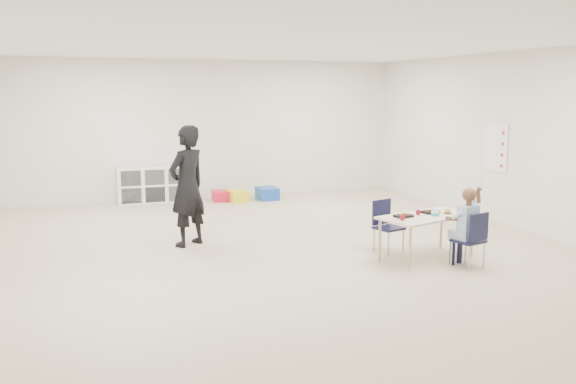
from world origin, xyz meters
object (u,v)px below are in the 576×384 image
object	(u,v)px
table	(427,237)
chair_near	(468,239)
cubby_shelf	(154,185)
child	(469,223)
adult	(187,186)

from	to	relation	value
table	chair_near	world-z (taller)	chair_near
table	cubby_shelf	xyz separation A→B (m)	(-2.82, 5.41, 0.05)
chair_near	child	bearing A→B (deg)	-15.79
table	chair_near	xyz separation A→B (m)	(0.29, -0.48, 0.06)
child	table	bearing A→B (deg)	105.47
cubby_shelf	chair_near	bearing A→B (deg)	-62.14
chair_near	cubby_shelf	distance (m)	6.66
cubby_shelf	adult	bearing A→B (deg)	-89.52
chair_near	child	size ratio (longest dim) A/B	0.63
table	child	bearing A→B (deg)	-74.53
chair_near	cubby_shelf	world-z (taller)	chair_near
chair_near	cubby_shelf	bearing A→B (deg)	102.07
chair_near	adult	size ratio (longest dim) A/B	0.41
cubby_shelf	adult	size ratio (longest dim) A/B	0.82
chair_near	cubby_shelf	xyz separation A→B (m)	(-3.11, 5.89, -0.00)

